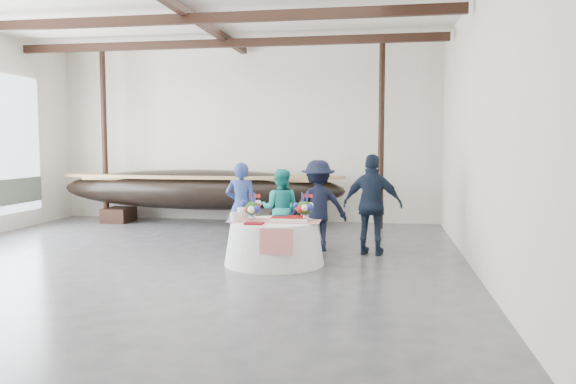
# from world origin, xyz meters

# --- Properties ---
(floor) EXTENTS (10.00, 12.00, 0.01)m
(floor) POSITION_xyz_m (0.00, 0.00, 0.00)
(floor) COLOR #3D3D42
(floor) RESTS_ON ground
(wall_back) EXTENTS (10.00, 0.02, 4.50)m
(wall_back) POSITION_xyz_m (0.00, 6.00, 2.25)
(wall_back) COLOR silver
(wall_back) RESTS_ON ground
(wall_right) EXTENTS (0.02, 12.00, 4.50)m
(wall_right) POSITION_xyz_m (5.00, 0.00, 2.25)
(wall_right) COLOR silver
(wall_right) RESTS_ON ground
(pavilion_structure) EXTENTS (9.80, 11.76, 4.50)m
(pavilion_structure) POSITION_xyz_m (0.00, 0.86, 4.00)
(pavilion_structure) COLOR black
(pavilion_structure) RESTS_ON ground
(longboat_display) EXTENTS (7.30, 1.46, 1.37)m
(longboat_display) POSITION_xyz_m (-0.97, 5.10, 0.87)
(longboat_display) COLOR black
(longboat_display) RESTS_ON ground
(banquet_table) EXTENTS (1.68, 1.68, 0.72)m
(banquet_table) POSITION_xyz_m (1.76, 0.82, 0.36)
(banquet_table) COLOR white
(banquet_table) RESTS_ON ground
(tabletop_items) EXTENTS (1.56, 0.97, 0.40)m
(tabletop_items) POSITION_xyz_m (1.75, 0.95, 0.87)
(tabletop_items) COLOR red
(tabletop_items) RESTS_ON banquet_table
(guest_woman_blue) EXTENTS (0.62, 0.42, 1.67)m
(guest_woman_blue) POSITION_xyz_m (0.91, 1.93, 0.84)
(guest_woman_blue) COLOR navy
(guest_woman_blue) RESTS_ON ground
(guest_woman_teal) EXTENTS (0.77, 0.62, 1.54)m
(guest_woman_teal) POSITION_xyz_m (1.61, 2.22, 0.77)
(guest_woman_teal) COLOR teal
(guest_woman_teal) RESTS_ON ground
(guest_man_left) EXTENTS (1.23, 0.89, 1.71)m
(guest_man_left) POSITION_xyz_m (2.35, 2.11, 0.86)
(guest_man_left) COLOR black
(guest_man_left) RESTS_ON ground
(guest_man_right) EXTENTS (1.13, 0.62, 1.83)m
(guest_man_right) POSITION_xyz_m (3.37, 1.85, 0.92)
(guest_man_right) COLOR #141E31
(guest_man_right) RESTS_ON ground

